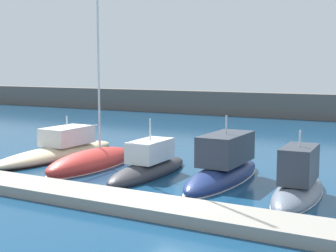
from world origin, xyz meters
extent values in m
plane|color=navy|center=(0.00, 0.00, 0.00)|extent=(120.00, 120.00, 0.00)
cube|color=gray|center=(0.00, -1.41, 0.22)|extent=(27.69, 2.16, 0.44)
ellipsoid|color=beige|center=(-11.03, 5.44, 0.24)|extent=(2.54, 10.00, 0.91)
ellipsoid|color=black|center=(-11.03, 5.44, 0.02)|extent=(2.56, 10.10, 0.12)
cube|color=silver|center=(-11.02, 6.37, 1.23)|extent=(1.90, 3.23, 1.07)
cube|color=black|center=(-11.02, 6.88, 1.39)|extent=(1.70, 0.82, 0.60)
cylinder|color=silver|center=(-11.02, 6.37, 2.11)|extent=(0.08, 0.08, 0.69)
ellipsoid|color=#B72D28|center=(-7.48, 4.24, 0.28)|extent=(2.64, 7.21, 1.33)
ellipsoid|color=silver|center=(-7.48, 4.24, 0.02)|extent=(2.67, 7.29, 0.12)
cylinder|color=silver|center=(-7.52, 5.04, 8.25)|extent=(0.11, 0.11, 14.62)
cylinder|color=silver|center=(-7.45, 3.47, 2.25)|extent=(0.19, 2.68, 0.08)
ellipsoid|color=#2D2D33|center=(-3.72, 4.08, 0.18)|extent=(2.19, 7.14, 1.00)
cube|color=silver|center=(-3.73, 4.26, 1.22)|extent=(1.51, 2.82, 1.06)
cube|color=black|center=(-3.77, 5.13, 1.38)|extent=(1.29, 0.74, 0.59)
cylinder|color=silver|center=(-3.73, 4.26, 2.30)|extent=(0.08, 0.08, 1.11)
ellipsoid|color=navy|center=(0.13, 4.61, 0.23)|extent=(2.10, 7.65, 1.19)
ellipsoid|color=silver|center=(0.13, 4.61, 0.02)|extent=(2.12, 7.72, 0.12)
cube|color=#333842|center=(0.12, 4.96, 1.53)|extent=(1.73, 3.64, 1.42)
cube|color=black|center=(0.11, 5.80, 1.75)|extent=(1.52, 0.93, 0.79)
cylinder|color=silver|center=(0.12, 4.96, 2.69)|extent=(0.08, 0.08, 0.89)
ellipsoid|color=slate|center=(4.03, 3.49, 0.12)|extent=(2.23, 6.35, 1.07)
ellipsoid|color=silver|center=(4.03, 3.49, 0.02)|extent=(2.25, 6.41, 0.12)
cube|color=#333842|center=(4.03, 3.48, 1.40)|extent=(1.45, 2.63, 1.49)
cube|color=black|center=(3.97, 4.43, 1.63)|extent=(1.19, 0.71, 0.83)
cylinder|color=silver|center=(4.03, 3.48, 2.49)|extent=(0.08, 0.08, 0.69)
camera|label=1|loc=(9.19, -16.87, 5.43)|focal=52.79mm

